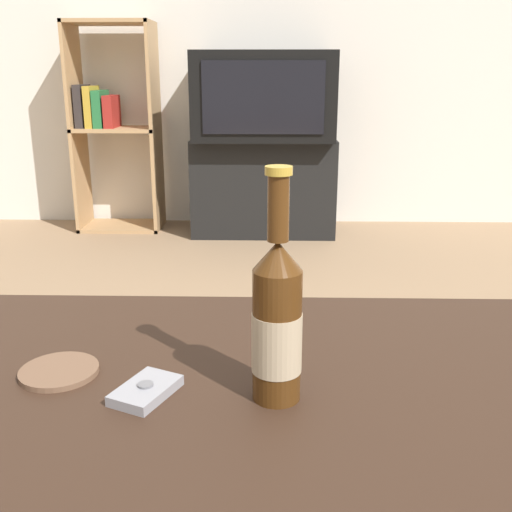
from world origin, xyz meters
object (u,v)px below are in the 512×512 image
Objects in this scene: tv_stand at (264,186)px; bookshelf at (111,124)px; beer_bottle at (277,322)px; television at (265,96)px; cell_phone at (146,389)px.

bookshelf is at bearing 175.65° from tv_stand.
bookshelf is 3.92× the size of beer_bottle.
tv_stand is at bearing -4.35° from bookshelf.
television is 7.06× the size of cell_phone.
bookshelf reaches higher than television.
bookshelf reaches higher than beer_bottle.
television is 2.75m from beer_bottle.
cell_phone is (0.76, -2.81, -0.12)m from bookshelf.
television reaches higher than tv_stand.
beer_bottle is at bearing -71.70° from bookshelf.
bookshelf reaches higher than cell_phone.
tv_stand is 1.06× the size of television.
television reaches higher than cell_phone.
bookshelf is 2.91m from cell_phone.
beer_bottle is at bearing 22.61° from cell_phone.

